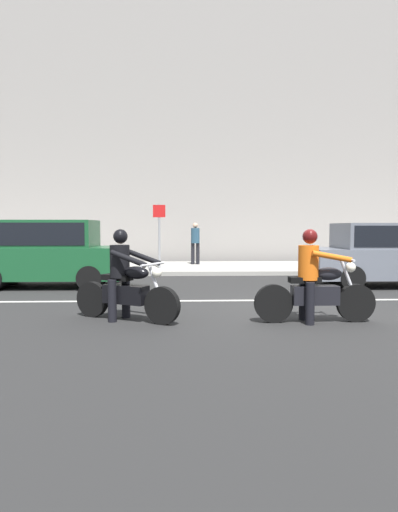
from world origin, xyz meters
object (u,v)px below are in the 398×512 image
street_sign_post (159,229)px  pedestrian_bystander (195,240)px  motorcycle_with_rider_orange_stripe (314,284)px  motorcycle_with_rider_black_leather (125,283)px  parked_hatchback_forest_green (49,252)px  parked_sedan_slate_gray (389,254)px

street_sign_post → pedestrian_bystander: street_sign_post is taller
motorcycle_with_rider_orange_stripe → motorcycle_with_rider_black_leather: size_ratio=1.08×
motorcycle_with_rider_orange_stripe → parked_hatchback_forest_green: 7.45m
pedestrian_bystander → parked_hatchback_forest_green: bearing=-126.8°
parked_hatchback_forest_green → pedestrian_bystander: 6.82m
parked_hatchback_forest_green → parked_sedan_slate_gray: (9.21, -0.16, -0.05)m
motorcycle_with_rider_black_leather → pedestrian_bystander: 9.93m
motorcycle_with_rider_black_leather → street_sign_post: street_sign_post is taller
motorcycle_with_rider_orange_stripe → pedestrian_bystander: pedestrian_bystander is taller
motorcycle_with_rider_orange_stripe → motorcycle_with_rider_black_leather: motorcycle_with_rider_orange_stripe is taller
street_sign_post → pedestrian_bystander: (1.33, 1.67, -0.44)m
parked_hatchback_forest_green → street_sign_post: street_sign_post is taller
motorcycle_with_rider_orange_stripe → pedestrian_bystander: 10.22m
street_sign_post → pedestrian_bystander: 2.18m
street_sign_post → pedestrian_bystander: size_ratio=1.39×
motorcycle_with_rider_orange_stripe → motorcycle_with_rider_black_leather: 3.23m
parked_hatchback_forest_green → parked_sedan_slate_gray: bearing=-1.0°
parked_sedan_slate_gray → parked_hatchback_forest_green: bearing=179.0°
pedestrian_bystander → parked_sedan_slate_gray: bearing=-47.6°
motorcycle_with_rider_black_leather → street_sign_post: bearing=89.0°
parked_hatchback_forest_green → parked_sedan_slate_gray: 9.22m
motorcycle_with_rider_orange_stripe → parked_sedan_slate_gray: bearing=52.8°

